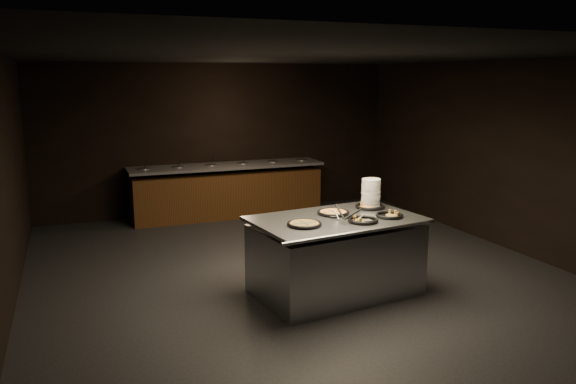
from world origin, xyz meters
The scene contains 11 objects.
room centered at (0.00, 0.00, 1.45)m, with size 7.02×8.02×2.92m.
salad_bar centered at (0.00, 3.56, 0.44)m, with size 3.70×0.83×1.18m.
serving_counter centered at (0.17, -0.78, 0.46)m, with size 2.13×1.51×0.96m.
plate_stack centered at (0.87, -0.38, 1.14)m, with size 0.25×0.25×0.36m, color white.
pan_veggie_whole centered at (-0.33, -0.98, 0.98)m, with size 0.40×0.40×0.04m.
pan_cheese_whole centered at (0.22, -0.60, 0.98)m, with size 0.40×0.40×0.04m.
pan_cheese_slices_a centered at (0.82, -0.46, 0.98)m, with size 0.38×0.38×0.04m.
pan_cheese_slices_b centered at (0.38, -1.08, 0.98)m, with size 0.36×0.36×0.04m.
pan_veggie_slices centered at (0.79, -0.98, 0.98)m, with size 0.34×0.34×0.04m.
server_left centered at (0.15, -0.87, 1.04)m, with size 0.10×0.34×0.16m.
server_right centered at (0.28, -1.09, 1.04)m, with size 0.34×0.10×0.16m.
Camera 1 is at (-2.79, -6.71, 2.61)m, focal length 35.00 mm.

